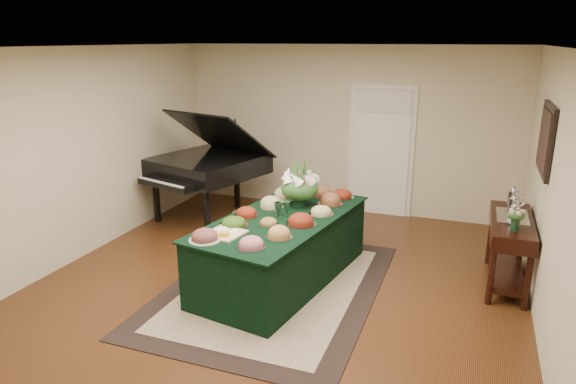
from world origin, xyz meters
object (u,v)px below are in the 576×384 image
(mahogany_sideboard, at_px, (510,234))
(grand_piano, at_px, (208,165))
(floral_centerpiece, at_px, (300,183))
(buffet_table, at_px, (282,248))

(mahogany_sideboard, bearing_deg, grand_piano, 168.92)
(grand_piano, height_order, mahogany_sideboard, grand_piano)
(grand_piano, bearing_deg, floral_centerpiece, -31.35)
(buffet_table, relative_size, grand_piano, 1.31)
(buffet_table, bearing_deg, mahogany_sideboard, 17.68)
(mahogany_sideboard, bearing_deg, buffet_table, -162.32)
(grand_piano, relative_size, mahogany_sideboard, 1.50)
(mahogany_sideboard, bearing_deg, floral_centerpiece, -172.57)
(floral_centerpiece, relative_size, mahogany_sideboard, 0.36)
(buffet_table, xyz_separation_m, mahogany_sideboard, (2.50, 0.80, 0.23))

